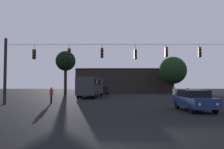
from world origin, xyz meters
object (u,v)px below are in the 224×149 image
at_px(pedestrian_crossing_left, 51,94).
at_px(car_far_left, 104,91).
at_px(car_near_right, 194,100).
at_px(pedestrian_crossing_right, 174,94).
at_px(pedestrian_crossing_center, 188,95).
at_px(city_bus, 91,85).
at_px(tree_left_silhouette, 173,70).
at_px(tree_behind_building, 66,62).

bearing_deg(pedestrian_crossing_left, car_far_left, 78.39).
distance_m(car_near_right, pedestrian_crossing_right, 6.60).
height_order(car_far_left, pedestrian_crossing_left, pedestrian_crossing_left).
bearing_deg(pedestrian_crossing_center, city_bus, 132.98).
relative_size(car_near_right, tree_left_silhouette, 0.55).
relative_size(city_bus, pedestrian_crossing_center, 6.92).
relative_size(pedestrian_crossing_center, tree_left_silhouette, 0.20).
relative_size(city_bus, car_near_right, 2.52).
relative_size(car_near_right, pedestrian_crossing_left, 2.65).
relative_size(pedestrian_crossing_left, tree_left_silhouette, 0.21).
relative_size(city_bus, car_far_left, 2.51).
distance_m(car_far_left, tree_left_silhouette, 16.27).
bearing_deg(pedestrian_crossing_center, tree_behind_building, 130.36).
height_order(car_near_right, pedestrian_crossing_right, pedestrian_crossing_right).
xyz_separation_m(pedestrian_crossing_left, tree_behind_building, (-2.69, 19.50, 5.42)).
bearing_deg(tree_behind_building, car_far_left, 16.80).
bearing_deg(tree_behind_building, pedestrian_crossing_left, -82.14).
distance_m(pedestrian_crossing_center, tree_left_silhouette, 27.20).
distance_m(city_bus, car_far_left, 10.12).
bearing_deg(pedestrian_crossing_center, tree_left_silhouette, 78.20).
bearing_deg(city_bus, tree_left_silhouette, 41.34).
bearing_deg(pedestrian_crossing_left, pedestrian_crossing_right, -0.71).
relative_size(pedestrian_crossing_left, pedestrian_crossing_right, 0.96).
bearing_deg(car_far_left, pedestrian_crossing_left, -101.61).
xyz_separation_m(car_near_right, pedestrian_crossing_center, (1.71, 6.65, 0.11)).
distance_m(pedestrian_crossing_center, pedestrian_crossing_right, 1.42).
distance_m(pedestrian_crossing_left, tree_behind_building, 20.42).
bearing_deg(city_bus, car_far_left, 81.55).
height_order(pedestrian_crossing_center, pedestrian_crossing_right, pedestrian_crossing_right).
bearing_deg(pedestrian_crossing_left, pedestrian_crossing_center, -0.41).
bearing_deg(car_far_left, tree_behind_building, -163.20).
bearing_deg(pedestrian_crossing_center, pedestrian_crossing_right, -177.67).
bearing_deg(car_near_right, pedestrian_crossing_left, 151.16).
xyz_separation_m(car_near_right, tree_behind_building, (-14.95, 26.25, 5.56)).
xyz_separation_m(pedestrian_crossing_center, pedestrian_crossing_right, (-1.41, -0.06, 0.08)).
distance_m(pedestrian_crossing_center, tree_behind_building, 26.30).
height_order(city_bus, car_near_right, city_bus).
distance_m(car_near_right, tree_left_silhouette, 34.01).
xyz_separation_m(car_near_right, pedestrian_crossing_right, (0.30, 6.59, 0.19)).
xyz_separation_m(car_near_right, tree_left_silhouette, (7.21, 32.96, 4.30)).
distance_m(pedestrian_crossing_left, pedestrian_crossing_center, 13.97).
distance_m(car_far_left, pedestrian_crossing_left, 22.11).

